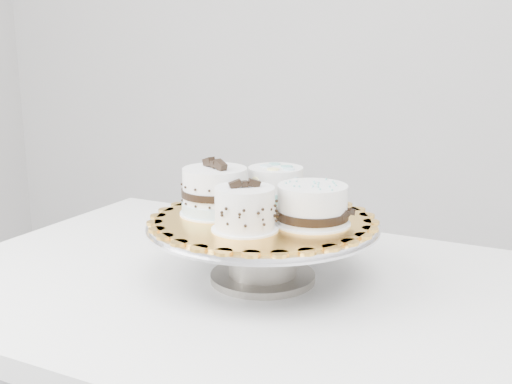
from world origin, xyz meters
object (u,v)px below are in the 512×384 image
(cake_dots, at_px, (276,187))
(cake_ribbon, at_px, (313,206))
(table, at_px, (259,332))
(cake_swirl, at_px, (245,210))
(cake_stand, at_px, (263,240))
(cake_board, at_px, (263,219))
(cake_banded, at_px, (215,193))

(cake_dots, height_order, cake_ribbon, cake_dots)
(table, bearing_deg, cake_ribbon, 14.36)
(cake_swirl, xyz_separation_m, cake_ribbon, (0.09, 0.07, -0.00))
(table, xyz_separation_m, cake_stand, (0.00, 0.02, 0.16))
(table, height_order, cake_swirl, cake_swirl)
(cake_stand, height_order, cake_board, cake_board)
(cake_stand, distance_m, cake_ribbon, 0.11)
(table, distance_m, cake_stand, 0.16)
(table, xyz_separation_m, cake_ribbon, (0.09, 0.01, 0.23))
(cake_stand, bearing_deg, cake_dots, 91.42)
(cake_banded, bearing_deg, cake_stand, 38.43)
(cake_stand, xyz_separation_m, cake_board, (0.00, 0.00, 0.04))
(cake_stand, bearing_deg, cake_ribbon, -5.43)
(table, height_order, cake_dots, cake_dots)
(cake_board, height_order, cake_ribbon, cake_ribbon)
(cake_board, bearing_deg, cake_swirl, -94.06)
(cake_ribbon, bearing_deg, cake_dots, 150.92)
(table, distance_m, cake_dots, 0.25)
(cake_dots, distance_m, cake_ribbon, 0.12)
(cake_board, height_order, cake_banded, cake_banded)
(cake_ribbon, bearing_deg, cake_swirl, -129.46)
(table, xyz_separation_m, cake_swirl, (-0.00, -0.06, 0.23))
(table, height_order, cake_ribbon, cake_ribbon)
(cake_swirl, relative_size, cake_ribbon, 0.94)
(table, relative_size, cake_swirl, 9.52)
(cake_stand, height_order, cake_dots, cake_dots)
(cake_stand, distance_m, cake_banded, 0.11)
(cake_dots, bearing_deg, cake_swirl, -78.84)
(cake_board, bearing_deg, cake_banded, -179.02)
(cake_stand, bearing_deg, table, -90.98)
(cake_swirl, bearing_deg, cake_ribbon, 1.18)
(cake_swirl, height_order, cake_banded, cake_banded)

